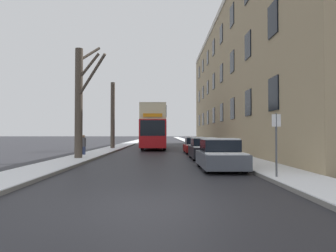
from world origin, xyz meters
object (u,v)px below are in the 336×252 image
at_px(pedestrian_left_sidewalk, 84,145).
at_px(double_decker_bus, 155,125).
at_px(parked_car_0, 220,155).
at_px(parked_car_2, 195,146).
at_px(bare_tree_left_0, 80,100).
at_px(bare_tree_left_1, 113,114).
at_px(parked_car_1, 204,149).
at_px(street_sign_post, 276,142).
at_px(oncoming_van, 153,136).

bearing_deg(pedestrian_left_sidewalk, double_decker_bus, 88.23).
xyz_separation_m(parked_car_0, parked_car_2, (-0.00, 11.49, -0.03)).
bearing_deg(bare_tree_left_0, parked_car_2, 39.54).
distance_m(bare_tree_left_0, pedestrian_left_sidewalk, 4.13).
bearing_deg(bare_tree_left_1, parked_car_0, -65.30).
bearing_deg(parked_car_1, street_sign_post, -81.35).
relative_size(bare_tree_left_0, parked_car_1, 1.82).
distance_m(bare_tree_left_0, oncoming_van, 27.05).
distance_m(parked_car_2, oncoming_van, 20.62).
xyz_separation_m(parked_car_2, street_sign_post, (1.38, -14.84, 0.75)).
relative_size(bare_tree_left_0, parked_car_2, 1.73).
bearing_deg(parked_car_2, pedestrian_left_sidewalk, -156.51).
bearing_deg(bare_tree_left_1, bare_tree_left_0, -89.64).
bearing_deg(oncoming_van, street_sign_post, -80.74).
height_order(parked_car_0, street_sign_post, street_sign_post).
xyz_separation_m(oncoming_van, street_sign_post, (5.71, -34.99, 0.14)).
bearing_deg(parked_car_0, oncoming_van, 97.78).
distance_m(bare_tree_left_0, bare_tree_left_1, 12.42).
bearing_deg(double_decker_bus, bare_tree_left_1, -160.14).
bearing_deg(pedestrian_left_sidewalk, parked_car_2, 45.01).
relative_size(parked_car_0, pedestrian_left_sidewalk, 2.52).
relative_size(pedestrian_left_sidewalk, street_sign_post, 0.65).
bearing_deg(parked_car_2, parked_car_1, -90.00).
bearing_deg(pedestrian_left_sidewalk, parked_car_0, -21.27).
distance_m(parked_car_2, pedestrian_left_sidewalk, 9.21).
height_order(parked_car_0, oncoming_van, oncoming_van).
bearing_deg(oncoming_van, bare_tree_left_1, -104.42).
height_order(bare_tree_left_0, parked_car_0, bare_tree_left_0).
relative_size(bare_tree_left_1, parked_car_2, 1.62).
xyz_separation_m(bare_tree_left_1, pedestrian_left_sidewalk, (-0.45, -9.56, -2.86)).
relative_size(parked_car_0, street_sign_post, 1.65).
height_order(double_decker_bus, street_sign_post, double_decker_bus).
bearing_deg(parked_car_1, bare_tree_left_0, -174.39).
bearing_deg(bare_tree_left_0, parked_car_0, -32.05).
xyz_separation_m(bare_tree_left_1, oncoming_van, (3.67, 14.27, -2.48)).
relative_size(parked_car_1, parked_car_2, 0.95).
distance_m(parked_car_1, street_sign_post, 9.22).
relative_size(parked_car_2, street_sign_post, 1.81).
xyz_separation_m(bare_tree_left_0, parked_car_0, (7.92, -4.96, -3.12)).
height_order(bare_tree_left_1, parked_car_2, bare_tree_left_1).
height_order(double_decker_bus, oncoming_van, double_decker_bus).
bearing_deg(oncoming_van, pedestrian_left_sidewalk, -99.82).
height_order(parked_car_0, parked_car_2, parked_car_0).
bearing_deg(bare_tree_left_1, pedestrian_left_sidewalk, -92.72).
bearing_deg(pedestrian_left_sidewalk, bare_tree_left_1, 108.80).
bearing_deg(parked_car_0, bare_tree_left_1, 114.70).
relative_size(parked_car_1, street_sign_post, 1.72).
bearing_deg(bare_tree_left_0, pedestrian_left_sidewalk, 100.50).
bearing_deg(parked_car_0, parked_car_1, 90.00).
distance_m(bare_tree_left_1, parked_car_0, 19.37).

